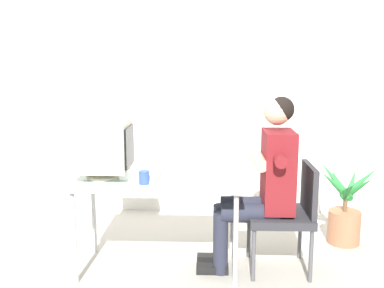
{
  "coord_description": "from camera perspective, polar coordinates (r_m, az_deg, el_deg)",
  "views": [
    {
      "loc": [
        0.39,
        -3.25,
        1.57
      ],
      "look_at": [
        0.25,
        0.0,
        0.97
      ],
      "focal_mm": 42.32,
      "sensor_mm": 36.0,
      "label": 1
    }
  ],
  "objects": [
    {
      "name": "ground_plane",
      "position": [
        3.63,
        -4.14,
        -15.22
      ],
      "size": [
        12.0,
        12.0,
        0.0
      ],
      "primitive_type": "plane",
      "color": "#9E998E"
    },
    {
      "name": "wall_back",
      "position": [
        4.65,
        1.32,
        9.58
      ],
      "size": [
        8.0,
        0.1,
        3.0
      ],
      "primitive_type": "cube",
      "color": "silver",
      "rests_on": "ground_plane"
    },
    {
      "name": "desk",
      "position": [
        3.39,
        -4.28,
        -5.06
      ],
      "size": [
        1.26,
        0.67,
        0.72
      ],
      "color": "#B7B7BC",
      "rests_on": "ground_plane"
    },
    {
      "name": "crt_monitor",
      "position": [
        3.35,
        -11.22,
        -0.33
      ],
      "size": [
        0.4,
        0.37,
        0.42
      ],
      "color": "beige",
      "rests_on": "desk"
    },
    {
      "name": "keyboard",
      "position": [
        3.41,
        -5.1,
        -3.75
      ],
      "size": [
        0.17,
        0.48,
        0.03
      ],
      "color": "silver",
      "rests_on": "desk"
    },
    {
      "name": "office_chair",
      "position": [
        3.49,
        11.98,
        -8.14
      ],
      "size": [
        0.47,
        0.47,
        0.82
      ],
      "color": "#4C4C51",
      "rests_on": "ground_plane"
    },
    {
      "name": "person_seated",
      "position": [
        3.4,
        9.0,
        -4.44
      ],
      "size": [
        0.71,
        0.56,
        1.32
      ],
      "color": "maroon",
      "rests_on": "ground_plane"
    },
    {
      "name": "potted_plant",
      "position": [
        4.16,
        18.73,
        -7.68
      ],
      "size": [
        0.55,
        0.64,
        0.73
      ],
      "color": "#9E6647",
      "rests_on": "ground_plane"
    },
    {
      "name": "desk_mug",
      "position": [
        3.19,
        -6.03,
        -4.19
      ],
      "size": [
        0.07,
        0.08,
        0.09
      ],
      "color": "blue",
      "rests_on": "desk"
    }
  ]
}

